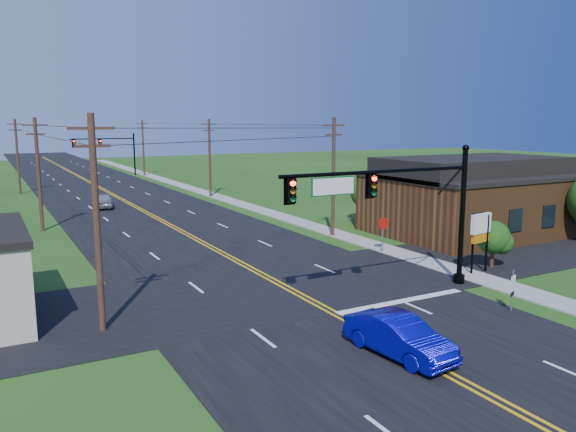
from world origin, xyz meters
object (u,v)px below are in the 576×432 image
blue_car (399,337)px  route_sign (513,287)px  signal_mast_far (107,148)px  stop_sign (383,227)px  signal_mast_main (397,202)px

blue_car → route_sign: (7.80, 1.40, 0.41)m
signal_mast_far → blue_car: signal_mast_far is taller
route_sign → stop_sign: bearing=60.1°
signal_mast_far → stop_sign: 64.43m
signal_mast_far → route_sign: 76.67m
signal_mast_far → route_sign: bearing=-87.7°
signal_mast_far → signal_mast_main: bearing=-90.1°
blue_car → signal_mast_main: bearing=45.2°
blue_car → stop_sign: bearing=47.1°
stop_sign → signal_mast_main: bearing=-123.6°
signal_mast_main → signal_mast_far: same height
signal_mast_main → signal_mast_far: bearing=89.9°
signal_mast_far → stop_sign: signal_mast_far is taller
signal_mast_main → route_sign: signal_mast_main is taller
blue_car → stop_sign: size_ratio=1.90×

